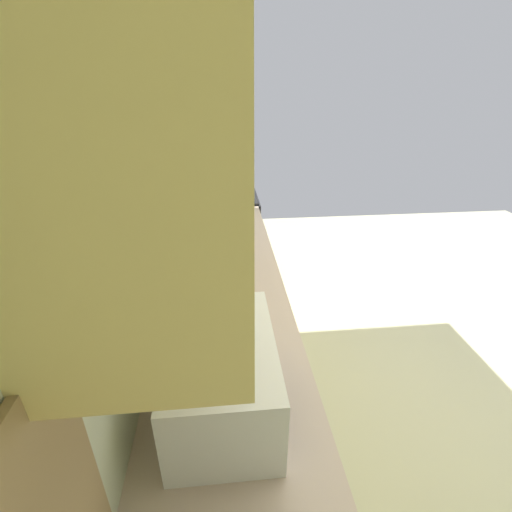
% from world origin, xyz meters
% --- Properties ---
extents(ground_plane, '(6.55, 6.55, 0.00)m').
position_xyz_m(ground_plane, '(0.00, 0.00, 0.00)').
color(ground_plane, beige).
extents(wall_back, '(4.21, 0.12, 2.71)m').
position_xyz_m(wall_back, '(0.00, 1.63, 1.35)').
color(wall_back, beige).
rests_on(wall_back, ground_plane).
extents(counter_run, '(3.17, 0.62, 0.93)m').
position_xyz_m(counter_run, '(-0.46, 1.28, 0.46)').
color(counter_run, '#ECD87D').
rests_on(counter_run, ground_plane).
extents(upper_cabinets, '(1.94, 0.34, 0.71)m').
position_xyz_m(upper_cabinets, '(-0.46, 1.41, 1.84)').
color(upper_cabinets, '#F5DC7D').
extents(oven_range, '(0.69, 0.64, 1.11)m').
position_xyz_m(oven_range, '(1.47, 1.26, 0.48)').
color(oven_range, black).
rests_on(oven_range, ground_plane).
extents(microwave, '(0.53, 0.34, 0.27)m').
position_xyz_m(microwave, '(-0.93, 1.30, 1.07)').
color(microwave, white).
rests_on(microwave, counter_run).
extents(bowl, '(0.14, 0.14, 0.04)m').
position_xyz_m(bowl, '(0.27, 1.17, 0.95)').
color(bowl, silver).
rests_on(bowl, counter_run).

